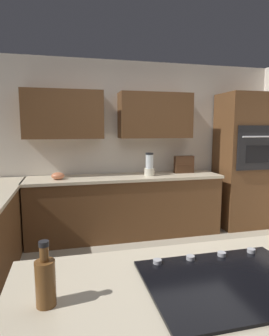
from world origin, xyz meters
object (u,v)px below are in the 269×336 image
at_px(spice_rack, 184,164).
at_px(oil_bottle, 45,281).
at_px(wall_oven, 244,161).
at_px(cooktop, 230,281).
at_px(mixing_bowl, 58,176).
at_px(blender, 149,166).

height_order(spice_rack, oil_bottle, spice_rack).
bearing_deg(wall_oven, cooktop, 54.55).
relative_size(wall_oven, oil_bottle, 8.11).
height_order(cooktop, mixing_bowl, mixing_bowl).
distance_m(blender, oil_bottle, 3.14).
bearing_deg(blender, oil_bottle, 65.88).
xyz_separation_m(wall_oven, cooktop, (2.09, 2.94, -0.16)).
xyz_separation_m(cooktop, spice_rack, (-1.09, -3.02, 0.13)).
bearing_deg(spice_rack, oil_bottle, 57.84).
relative_size(blender, oil_bottle, 1.28).
bearing_deg(wall_oven, oil_bottle, 45.29).
distance_m(wall_oven, mixing_bowl, 2.90).
height_order(wall_oven, spice_rack, wall_oven).
xyz_separation_m(blender, oil_bottle, (1.28, 2.87, -0.04)).
height_order(cooktop, spice_rack, spice_rack).
bearing_deg(mixing_bowl, spice_rack, -176.14).
bearing_deg(spice_rack, blender, 12.06).
xyz_separation_m(cooktop, mixing_bowl, (0.81, -2.89, 0.04)).
distance_m(cooktop, oil_bottle, 0.80).
distance_m(mixing_bowl, spice_rack, 1.91).
bearing_deg(spice_rack, wall_oven, 175.20).
height_order(cooktop, oil_bottle, oil_bottle).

